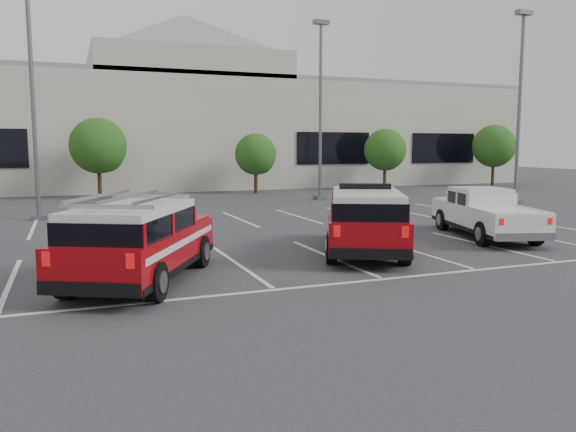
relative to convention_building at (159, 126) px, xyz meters
name	(u,v)px	position (x,y,z in m)	size (l,w,h in m)	color
ground	(330,257)	(-0.18, -31.86, -4.72)	(120.00, 120.00, 0.00)	#303032
stall_markings	(275,234)	(-0.18, -27.36, -4.71)	(23.00, 15.00, 0.01)	silver
convention_building	(159,126)	(0.00, 0.00, 0.00)	(60.00, 16.99, 13.20)	beige
tree_mid_left	(100,148)	(-5.09, -9.82, -1.68)	(3.37, 3.37, 4.85)	#3F2B19
tree_mid_right	(257,156)	(4.91, -9.82, -2.22)	(2.77, 2.77, 3.99)	#3F2B19
tree_right	(386,151)	(14.91, -9.82, -1.95)	(3.07, 3.07, 4.42)	#3F2B19
tree_far_right	(494,148)	(24.91, -9.82, -1.68)	(3.37, 3.37, 4.85)	#3F2B19
light_pole_left	(32,96)	(-8.18, -19.86, 0.47)	(0.90, 0.60, 10.24)	#59595E
light_pole_mid	(320,110)	(6.82, -15.86, 0.47)	(0.90, 0.60, 10.24)	#59595E
light_pole_right	(519,108)	(15.82, -21.86, 0.47)	(0.90, 0.60, 10.24)	#59595E
fire_chief_suv	(365,225)	(1.08, -31.56, -3.90)	(4.36, 6.00, 2.00)	#97070D
white_pickup	(485,218)	(6.33, -30.51, -4.06)	(3.31, 5.72, 1.66)	silver
ladder_suv	(139,247)	(-5.51, -32.91, -3.90)	(4.24, 5.53, 2.04)	#97070D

